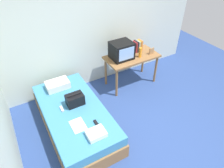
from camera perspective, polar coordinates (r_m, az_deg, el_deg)
ground_plane at (r=3.71m, az=9.03°, el=-14.66°), size 8.00×8.00×0.00m
wall_back at (r=4.30m, az=-5.94°, el=15.53°), size 5.20×0.10×2.60m
bed at (r=3.72m, az=-10.41°, el=-9.40°), size 1.00×2.00×0.46m
desk at (r=4.47m, az=5.55°, el=6.87°), size 1.16×0.60×0.72m
tv at (r=4.25m, az=2.71°, el=9.42°), size 0.44×0.39×0.36m
water_bottle at (r=4.35m, az=7.95°, el=8.77°), size 0.06×0.06×0.22m
book_row at (r=4.58m, az=7.24°, el=10.59°), size 0.17×0.16×0.25m
picture_frame at (r=4.53m, az=11.06°, el=9.11°), size 0.11×0.02×0.14m
pillow at (r=4.02m, az=-15.08°, el=-0.19°), size 0.43×0.29×0.13m
handbag at (r=3.57m, az=-10.39°, el=-4.36°), size 0.30×0.20×0.22m
magazine at (r=3.28m, az=-9.54°, el=-11.38°), size 0.21×0.29×0.01m
remote_dark at (r=3.26m, az=-4.38°, el=-11.02°), size 0.04×0.16×0.02m
remote_silver at (r=3.58m, az=-13.96°, el=-6.80°), size 0.04×0.14×0.02m
folded_towel at (r=3.10m, az=-4.48°, el=-13.74°), size 0.28×0.22×0.08m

